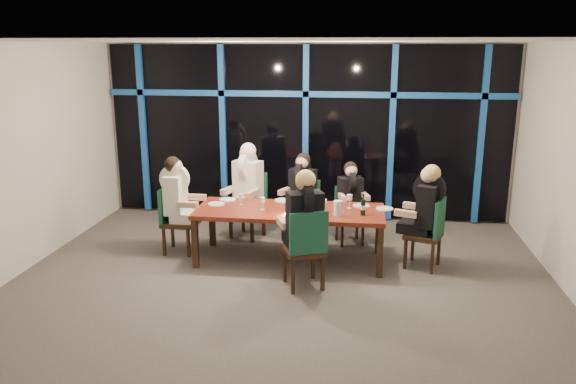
# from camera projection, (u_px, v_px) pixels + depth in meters

# --- Properties ---
(room) EXTENTS (7.04, 7.00, 3.02)m
(room) POSITION_uv_depth(u_px,v_px,m) (281.00, 126.00, 6.68)
(room) COLOR #5B5650
(room) RESTS_ON ground
(window_wall) EXTENTS (6.86, 0.43, 2.94)m
(window_wall) POSITION_uv_depth(u_px,v_px,m) (307.00, 130.00, 9.61)
(window_wall) COLOR black
(window_wall) RESTS_ON ground
(dining_table) EXTENTS (2.60, 1.00, 0.75)m
(dining_table) POSITION_uv_depth(u_px,v_px,m) (290.00, 214.00, 7.79)
(dining_table) COLOR maroon
(dining_table) RESTS_ON ground
(chair_far_left) EXTENTS (0.60, 0.60, 1.03)m
(chair_far_left) POSITION_uv_depth(u_px,v_px,m) (250.00, 201.00, 8.84)
(chair_far_left) COLOR black
(chair_far_left) RESTS_ON ground
(chair_far_mid) EXTENTS (0.56, 0.56, 0.93)m
(chair_far_mid) POSITION_uv_depth(u_px,v_px,m) (304.00, 206.00, 8.79)
(chair_far_mid) COLOR black
(chair_far_mid) RESTS_ON ground
(chair_far_right) EXTENTS (0.50, 0.50, 0.86)m
(chair_far_right) POSITION_uv_depth(u_px,v_px,m) (349.00, 212.00, 8.60)
(chair_far_right) COLOR black
(chair_far_right) RESTS_ON ground
(chair_end_left) EXTENTS (0.46, 0.46, 0.98)m
(chair_end_left) POSITION_uv_depth(u_px,v_px,m) (173.00, 216.00, 8.15)
(chair_end_left) COLOR black
(chair_end_left) RESTS_ON ground
(chair_end_right) EXTENTS (0.58, 0.58, 0.98)m
(chair_end_right) POSITION_uv_depth(u_px,v_px,m) (430.00, 230.00, 7.54)
(chair_end_right) COLOR black
(chair_end_right) RESTS_ON ground
(chair_near_mid) EXTENTS (0.63, 0.63, 1.03)m
(chair_near_mid) POSITION_uv_depth(u_px,v_px,m) (306.00, 245.00, 6.88)
(chair_near_mid) COLOR black
(chair_near_mid) RESTS_ON ground
(diner_far_left) EXTENTS (0.61, 0.70, 1.00)m
(diner_far_left) POSITION_uv_depth(u_px,v_px,m) (247.00, 177.00, 8.66)
(diner_far_left) COLOR white
(diner_far_left) RESTS_ON ground
(diner_far_mid) EXTENTS (0.58, 0.64, 0.91)m
(diner_far_mid) POSITION_uv_depth(u_px,v_px,m) (302.00, 184.00, 8.63)
(diner_far_mid) COLOR black
(diner_far_mid) RESTS_ON ground
(diner_far_right) EXTENTS (0.51, 0.59, 0.84)m
(diner_far_right) POSITION_uv_depth(u_px,v_px,m) (351.00, 191.00, 8.44)
(diner_far_right) COLOR black
(diner_far_right) RESTS_ON ground
(diner_end_left) EXTENTS (0.61, 0.49, 0.95)m
(diner_end_left) POSITION_uv_depth(u_px,v_px,m) (178.00, 191.00, 8.04)
(diner_end_left) COLOR white
(diner_end_left) RESTS_ON ground
(diner_end_right) EXTENTS (0.67, 0.60, 0.96)m
(diner_end_right) POSITION_uv_depth(u_px,v_px,m) (426.00, 201.00, 7.48)
(diner_end_right) COLOR black
(diner_end_right) RESTS_ON ground
(diner_near_mid) EXTENTS (0.64, 0.71, 1.01)m
(diner_near_mid) POSITION_uv_depth(u_px,v_px,m) (304.00, 211.00, 6.85)
(diner_near_mid) COLOR black
(diner_near_mid) RESTS_ON ground
(plate_far_left) EXTENTS (0.24, 0.24, 0.01)m
(plate_far_left) POSITION_uv_depth(u_px,v_px,m) (228.00, 200.00, 8.23)
(plate_far_left) COLOR white
(plate_far_left) RESTS_ON dining_table
(plate_far_mid) EXTENTS (0.24, 0.24, 0.01)m
(plate_far_mid) POSITION_uv_depth(u_px,v_px,m) (283.00, 200.00, 8.20)
(plate_far_mid) COLOR white
(plate_far_mid) RESTS_ON dining_table
(plate_far_right) EXTENTS (0.24, 0.24, 0.01)m
(plate_far_right) POSITION_uv_depth(u_px,v_px,m) (361.00, 206.00, 7.92)
(plate_far_right) COLOR white
(plate_far_right) RESTS_ON dining_table
(plate_end_left) EXTENTS (0.24, 0.24, 0.01)m
(plate_end_left) POSITION_uv_depth(u_px,v_px,m) (216.00, 204.00, 8.01)
(plate_end_left) COLOR white
(plate_end_left) RESTS_ON dining_table
(plate_end_right) EXTENTS (0.24, 0.24, 0.01)m
(plate_end_right) POSITION_uv_depth(u_px,v_px,m) (383.00, 209.00, 7.78)
(plate_end_right) COLOR white
(plate_end_right) RESTS_ON dining_table
(plate_near_mid) EXTENTS (0.24, 0.24, 0.01)m
(plate_near_mid) POSITION_uv_depth(u_px,v_px,m) (291.00, 216.00, 7.44)
(plate_near_mid) COLOR white
(plate_near_mid) RESTS_ON dining_table
(wine_bottle) EXTENTS (0.07, 0.07, 0.29)m
(wine_bottle) POSITION_uv_depth(u_px,v_px,m) (363.00, 207.00, 7.48)
(wine_bottle) COLOR black
(wine_bottle) RESTS_ON dining_table
(water_pitcher) EXTENTS (0.13, 0.11, 0.21)m
(water_pitcher) POSITION_uv_depth(u_px,v_px,m) (338.00, 208.00, 7.45)
(water_pitcher) COLOR silver
(water_pitcher) RESTS_ON dining_table
(tea_light) EXTENTS (0.05, 0.05, 0.03)m
(tea_light) POSITION_uv_depth(u_px,v_px,m) (286.00, 214.00, 7.49)
(tea_light) COLOR #F39B49
(tea_light) RESTS_ON dining_table
(wine_glass_a) EXTENTS (0.07, 0.07, 0.17)m
(wine_glass_a) POSITION_uv_depth(u_px,v_px,m) (262.00, 201.00, 7.73)
(wine_glass_a) COLOR silver
(wine_glass_a) RESTS_ON dining_table
(wine_glass_b) EXTENTS (0.06, 0.06, 0.16)m
(wine_glass_b) POSITION_uv_depth(u_px,v_px,m) (296.00, 200.00, 7.82)
(wine_glass_b) COLOR silver
(wine_glass_b) RESTS_ON dining_table
(wine_glass_c) EXTENTS (0.06, 0.06, 0.16)m
(wine_glass_c) POSITION_uv_depth(u_px,v_px,m) (325.00, 202.00, 7.68)
(wine_glass_c) COLOR white
(wine_glass_c) RESTS_ON dining_table
(wine_glass_d) EXTENTS (0.06, 0.06, 0.16)m
(wine_glass_d) POSITION_uv_depth(u_px,v_px,m) (241.00, 197.00, 7.97)
(wine_glass_d) COLOR silver
(wine_glass_d) RESTS_ON dining_table
(wine_glass_e) EXTENTS (0.08, 0.08, 0.20)m
(wine_glass_e) POSITION_uv_depth(u_px,v_px,m) (350.00, 198.00, 7.79)
(wine_glass_e) COLOR white
(wine_glass_e) RESTS_ON dining_table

